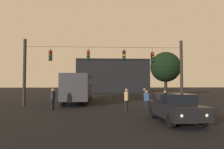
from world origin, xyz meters
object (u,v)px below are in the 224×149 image
pedestrian_crossing_right (165,99)px  tree_left_silhouette (166,67)px  pedestrian_near_bus (144,96)px  pedestrian_trailing (146,100)px  pedestrian_crossing_left (126,99)px  car_near_right (174,107)px  pedestrian_crossing_center (53,98)px  city_bus (79,85)px

pedestrian_crossing_right → tree_left_silhouette: tree_left_silhouette is taller
pedestrian_near_bus → pedestrian_trailing: 3.05m
pedestrian_crossing_left → pedestrian_crossing_right: bearing=9.5°
car_near_right → pedestrian_trailing: bearing=97.7°
car_near_right → tree_left_silhouette: size_ratio=0.61×
car_near_right → tree_left_silhouette: 22.64m
pedestrian_crossing_center → pedestrian_near_bus: (7.71, 1.96, -0.02)m
tree_left_silhouette → city_bus: bearing=-144.5°
tree_left_silhouette → car_near_right: bearing=-106.5°
car_near_right → pedestrian_crossing_right: 4.50m
car_near_right → pedestrian_crossing_right: pedestrian_crossing_right is taller
tree_left_silhouette → pedestrian_crossing_center: bearing=-131.4°
pedestrian_crossing_left → tree_left_silhouette: tree_left_silhouette is taller
pedestrian_near_bus → pedestrian_trailing: size_ratio=1.06×
pedestrian_trailing → pedestrian_crossing_left: bearing=-165.9°
pedestrian_crossing_left → pedestrian_crossing_right: pedestrian_crossing_left is taller
city_bus → pedestrian_near_bus: size_ratio=6.69×
pedestrian_crossing_center → pedestrian_crossing_right: 8.74m
pedestrian_near_bus → pedestrian_crossing_right: bearing=-71.4°
city_bus → pedestrian_near_bus: (6.41, -4.92, -0.93)m
pedestrian_crossing_left → pedestrian_crossing_right: 3.07m
pedestrian_crossing_center → pedestrian_crossing_right: bearing=-6.2°
pedestrian_crossing_left → pedestrian_trailing: 1.62m
pedestrian_crossing_left → pedestrian_near_bus: size_ratio=1.03×
car_near_right → pedestrian_crossing_left: (-2.14, 3.91, 0.17)m
pedestrian_crossing_left → city_bus: bearing=117.6°
tree_left_silhouette → pedestrian_crossing_left: bearing=-115.9°
pedestrian_crossing_center → tree_left_silhouette: 21.70m
pedestrian_crossing_left → pedestrian_crossing_right: (3.02, 0.51, -0.11)m
city_bus → pedestrian_crossing_right: (7.38, -7.82, -1.01)m
pedestrian_crossing_center → tree_left_silhouette: bearing=48.6°
pedestrian_trailing → tree_left_silhouette: tree_left_silhouette is taller
car_near_right → tree_left_silhouette: (6.32, 21.38, 3.95)m
pedestrian_crossing_left → pedestrian_near_bus: 3.98m
city_bus → pedestrian_crossing_left: city_bus is taller
pedestrian_crossing_right → pedestrian_trailing: bearing=-175.5°
pedestrian_near_bus → tree_left_silhouette: bearing=65.5°
pedestrian_crossing_right → pedestrian_trailing: pedestrian_trailing is taller
pedestrian_crossing_left → tree_left_silhouette: (8.47, 17.47, 3.78)m
pedestrian_crossing_center → pedestrian_crossing_left: bearing=-14.3°
car_near_right → pedestrian_crossing_left: size_ratio=2.59×
pedestrian_crossing_left → pedestrian_crossing_center: pedestrian_crossing_left is taller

